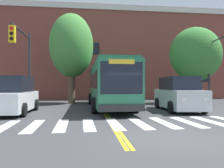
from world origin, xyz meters
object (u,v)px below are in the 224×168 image
at_px(city_bus, 108,84).
at_px(street_tree_curbside_small, 72,46).
at_px(street_tree_curbside_large, 195,55).
at_px(traffic_light_near_corner, 218,57).
at_px(car_silver_far_lane, 178,94).
at_px(traffic_light_far_corner, 23,53).
at_px(car_white_near_lane, 13,96).

distance_m(city_bus, street_tree_curbside_small, 6.23).
bearing_deg(street_tree_curbside_large, traffic_light_near_corner, -80.16).
bearing_deg(street_tree_curbside_large, city_bus, -160.91).
xyz_separation_m(car_silver_far_lane, traffic_light_far_corner, (-10.53, 1.80, 2.84)).
bearing_deg(street_tree_curbside_large, car_white_near_lane, -157.41).
bearing_deg(car_white_near_lane, traffic_light_far_corner, 90.84).
distance_m(traffic_light_near_corner, traffic_light_far_corner, 15.30).
relative_size(car_white_near_lane, street_tree_curbside_small, 0.60).
bearing_deg(traffic_light_far_corner, street_tree_curbside_small, 59.06).
height_order(car_white_near_lane, traffic_light_far_corner, traffic_light_far_corner).
distance_m(traffic_light_far_corner, street_tree_curbside_small, 6.01).
xyz_separation_m(car_white_near_lane, street_tree_curbside_large, (14.73, 6.13, 3.59)).
xyz_separation_m(car_white_near_lane, street_tree_curbside_small, (2.96, 7.16, 4.35)).
relative_size(traffic_light_far_corner, street_tree_curbside_large, 0.80).
bearing_deg(street_tree_curbside_small, city_bus, -52.88).
height_order(car_silver_far_lane, street_tree_curbside_small, street_tree_curbside_small).
bearing_deg(street_tree_curbside_small, street_tree_curbside_large, -5.00).
bearing_deg(city_bus, traffic_light_far_corner, -171.04).
xyz_separation_m(city_bus, street_tree_curbside_large, (8.70, 3.01, 2.87)).
bearing_deg(city_bus, car_white_near_lane, -152.64).
bearing_deg(street_tree_curbside_large, car_silver_far_lane, -126.26).
relative_size(street_tree_curbside_large, street_tree_curbside_small, 0.86).
height_order(city_bus, traffic_light_far_corner, traffic_light_far_corner).
xyz_separation_m(city_bus, street_tree_curbside_small, (-3.06, 4.04, 3.63)).
relative_size(traffic_light_near_corner, traffic_light_far_corner, 1.03).
xyz_separation_m(car_silver_far_lane, traffic_light_near_corner, (4.73, 2.88, 2.96)).
bearing_deg(traffic_light_far_corner, city_bus, 8.96).
bearing_deg(city_bus, car_silver_far_lane, -31.59).
height_order(car_silver_far_lane, street_tree_curbside_large, street_tree_curbside_large).
relative_size(city_bus, traffic_light_far_corner, 2.08).
distance_m(car_white_near_lane, car_silver_far_lane, 10.50).
distance_m(car_white_near_lane, traffic_light_near_corner, 15.85).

